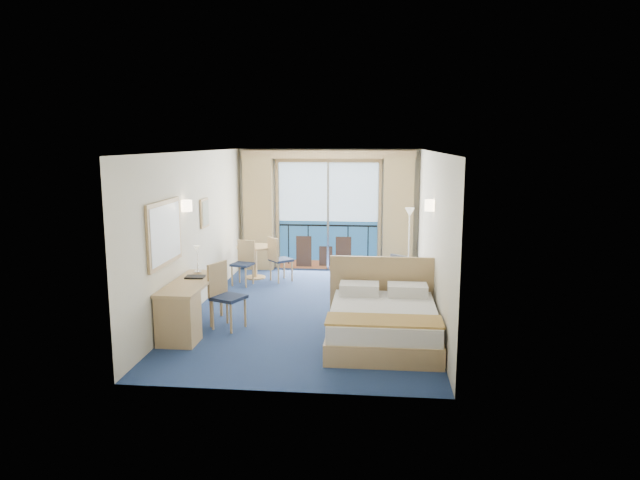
{
  "coord_description": "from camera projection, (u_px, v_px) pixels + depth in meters",
  "views": [
    {
      "loc": [
        1.09,
        -9.38,
        2.87
      ],
      "look_at": [
        0.12,
        0.2,
        1.19
      ],
      "focal_mm": 32.0,
      "sensor_mm": 36.0,
      "label": 1
    }
  ],
  "objects": [
    {
      "name": "nightstand",
      "position": [
        417.0,
        298.0,
        9.66
      ],
      "size": [
        0.37,
        0.36,
        0.49
      ],
      "primitive_type": "cube",
      "color": "tan",
      "rests_on": "ground"
    },
    {
      "name": "sconce_left",
      "position": [
        186.0,
        206.0,
        9.08
      ],
      "size": [
        0.18,
        0.18,
        0.18
      ],
      "primitive_type": "cylinder",
      "color": "#FFE0B2",
      "rests_on": "room_walls"
    },
    {
      "name": "sconce_right",
      "position": [
        430.0,
        205.0,
        9.14
      ],
      "size": [
        0.18,
        0.18,
        0.18
      ],
      "primitive_type": "cylinder",
      "color": "#FFE0B2",
      "rests_on": "room_walls"
    },
    {
      "name": "floor_lamp",
      "position": [
        409.0,
        226.0,
        11.64
      ],
      "size": [
        0.21,
        0.21,
        1.53
      ],
      "color": "silver",
      "rests_on": "ground"
    },
    {
      "name": "armchair",
      "position": [
        394.0,
        275.0,
        10.91
      ],
      "size": [
        1.05,
        1.04,
        0.68
      ],
      "primitive_type": "imported",
      "rotation": [
        0.0,
        0.0,
        4.01
      ],
      "color": "#4C4F5C",
      "rests_on": "ground"
    },
    {
      "name": "table_chair_a",
      "position": [
        278.0,
        257.0,
        11.72
      ],
      "size": [
        0.57,
        0.57,
        0.93
      ],
      "rotation": [
        0.0,
        0.0,
        2.27
      ],
      "color": "#1D2844",
      "rests_on": "ground"
    },
    {
      "name": "pelmet",
      "position": [
        328.0,
        154.0,
        12.39
      ],
      "size": [
        3.8,
        0.25,
        0.18
      ],
      "primitive_type": "cube",
      "color": "tan",
      "rests_on": "room_walls"
    },
    {
      "name": "wall_print",
      "position": [
        205.0,
        213.0,
        10.16
      ],
      "size": [
        0.04,
        0.42,
        0.52
      ],
      "color": "tan",
      "rests_on": "room_walls"
    },
    {
      "name": "curtain_right",
      "position": [
        398.0,
        215.0,
        12.43
      ],
      "size": [
        0.65,
        0.22,
        2.55
      ],
      "primitive_type": "cube",
      "color": "tan",
      "rests_on": "room_walls"
    },
    {
      "name": "round_table",
      "position": [
        255.0,
        254.0,
        12.01
      ],
      "size": [
        0.77,
        0.77,
        0.69
      ],
      "color": "tan",
      "rests_on": "ground"
    },
    {
      "name": "floor",
      "position": [
        312.0,
        310.0,
        9.8
      ],
      "size": [
        6.5,
        6.5,
        0.0
      ],
      "primitive_type": "plane",
      "color": "navy",
      "rests_on": "ground"
    },
    {
      "name": "mirror",
      "position": [
        165.0,
        233.0,
        8.26
      ],
      "size": [
        0.05,
        1.25,
        0.95
      ],
      "color": "tan",
      "rests_on": "room_walls"
    },
    {
      "name": "bed",
      "position": [
        383.0,
        322.0,
        8.21
      ],
      "size": [
        1.69,
        2.01,
        1.06
      ],
      "color": "tan",
      "rests_on": "ground"
    },
    {
      "name": "phone",
      "position": [
        420.0,
        282.0,
        9.56
      ],
      "size": [
        0.21,
        0.19,
        0.08
      ],
      "primitive_type": "cube",
      "rotation": [
        0.0,
        0.0,
        -0.33
      ],
      "color": "silver",
      "rests_on": "nightstand"
    },
    {
      "name": "desk_lamp",
      "position": [
        197.0,
        254.0,
        9.1
      ],
      "size": [
        0.12,
        0.12,
        0.43
      ],
      "color": "silver",
      "rests_on": "desk"
    },
    {
      "name": "table_chair_b",
      "position": [
        244.0,
        260.0,
        11.49
      ],
      "size": [
        0.47,
        0.48,
        0.89
      ],
      "rotation": [
        0.0,
        0.0,
        -0.26
      ],
      "color": "#1D2844",
      "rests_on": "ground"
    },
    {
      "name": "desk_chair",
      "position": [
        224.0,
        292.0,
        8.8
      ],
      "size": [
        0.59,
        0.58,
        1.02
      ],
      "rotation": [
        0.0,
        0.0,
        1.16
      ],
      "color": "#1D2844",
      "rests_on": "ground"
    },
    {
      "name": "room_walls",
      "position": [
        311.0,
        207.0,
        9.49
      ],
      "size": [
        4.04,
        6.54,
        2.72
      ],
      "color": "beige",
      "rests_on": "ground"
    },
    {
      "name": "balcony_door",
      "position": [
        328.0,
        219.0,
        12.76
      ],
      "size": [
        2.36,
        0.03,
        2.52
      ],
      "color": "navy",
      "rests_on": "room_walls"
    },
    {
      "name": "desk",
      "position": [
        181.0,
        312.0,
        8.24
      ],
      "size": [
        0.56,
        1.64,
        0.77
      ],
      "color": "tan",
      "rests_on": "ground"
    },
    {
      "name": "folder",
      "position": [
        195.0,
        277.0,
        8.86
      ],
      "size": [
        0.3,
        0.24,
        0.03
      ],
      "primitive_type": "cube",
      "rotation": [
        0.0,
        0.0,
        0.08
      ],
      "color": "black",
      "rests_on": "desk"
    },
    {
      "name": "curtain_left",
      "position": [
        259.0,
        213.0,
        12.74
      ],
      "size": [
        0.65,
        0.22,
        2.55
      ],
      "primitive_type": "cube",
      "color": "tan",
      "rests_on": "room_walls"
    }
  ]
}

